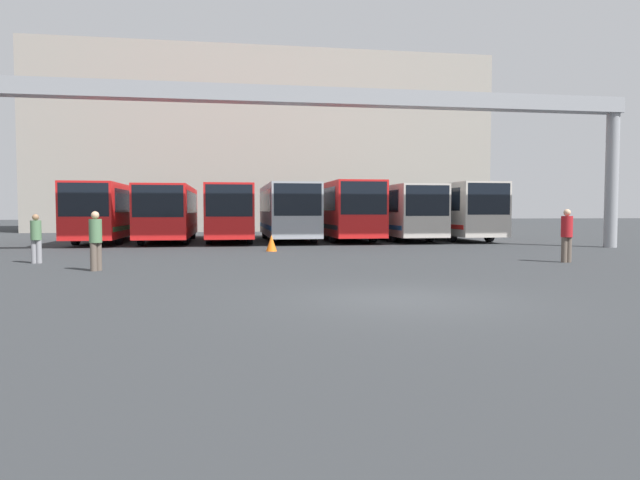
# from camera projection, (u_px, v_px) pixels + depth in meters

# --- Properties ---
(ground_plane) EXTENTS (200.00, 200.00, 0.00)m
(ground_plane) POSITION_uv_depth(u_px,v_px,m) (402.00, 300.00, 11.36)
(ground_plane) COLOR #2D3033
(building_backdrop) EXTENTS (38.67, 12.00, 15.18)m
(building_backdrop) POSITION_uv_depth(u_px,v_px,m) (264.00, 147.00, 52.50)
(building_backdrop) COLOR gray
(building_backdrop) RESTS_ON ground
(overhead_gantry) EXTENTS (29.94, 0.80, 7.05)m
(overhead_gantry) POSITION_uv_depth(u_px,v_px,m) (307.00, 114.00, 24.62)
(overhead_gantry) COLOR gray
(overhead_gantry) RESTS_ON ground
(bus_slot_0) EXTENTS (2.47, 12.41, 3.15)m
(bus_slot_0) POSITION_uv_depth(u_px,v_px,m) (111.00, 209.00, 32.45)
(bus_slot_0) COLOR red
(bus_slot_0) RESTS_ON ground
(bus_slot_1) EXTENTS (2.60, 10.50, 3.07)m
(bus_slot_1) POSITION_uv_depth(u_px,v_px,m) (169.00, 210.00, 32.04)
(bus_slot_1) COLOR red
(bus_slot_1) RESTS_ON ground
(bus_slot_2) EXTENTS (2.47, 10.41, 3.12)m
(bus_slot_2) POSITION_uv_depth(u_px,v_px,m) (229.00, 210.00, 32.53)
(bus_slot_2) COLOR red
(bus_slot_2) RESTS_ON ground
(bus_slot_3) EXTENTS (2.60, 10.24, 3.19)m
(bus_slot_3) POSITION_uv_depth(u_px,v_px,m) (287.00, 209.00, 32.98)
(bus_slot_3) COLOR #999EA5
(bus_slot_3) RESTS_ON ground
(bus_slot_4) EXTENTS (2.61, 11.72, 3.32)m
(bus_slot_4) POSITION_uv_depth(u_px,v_px,m) (341.00, 208.00, 34.24)
(bus_slot_4) COLOR red
(bus_slot_4) RESTS_ON ground
(bus_slot_5) EXTENTS (2.55, 12.18, 3.15)m
(bus_slot_5) POSITION_uv_depth(u_px,v_px,m) (393.00, 209.00, 35.01)
(bus_slot_5) COLOR beige
(bus_slot_5) RESTS_ON ground
(bus_slot_6) EXTENTS (2.57, 10.05, 3.29)m
(bus_slot_6) POSITION_uv_depth(u_px,v_px,m) (451.00, 208.00, 34.49)
(bus_slot_6) COLOR beige
(bus_slot_6) RESTS_ON ground
(pedestrian_near_center) EXTENTS (0.38, 0.38, 1.82)m
(pedestrian_near_center) POSITION_uv_depth(u_px,v_px,m) (567.00, 234.00, 19.39)
(pedestrian_near_center) COLOR brown
(pedestrian_near_center) RESTS_ON ground
(pedestrian_mid_right) EXTENTS (0.34, 0.34, 1.65)m
(pedestrian_mid_right) POSITION_uv_depth(u_px,v_px,m) (36.00, 237.00, 19.06)
(pedestrian_mid_right) COLOR gray
(pedestrian_mid_right) RESTS_ON ground
(pedestrian_near_right) EXTENTS (0.36, 0.36, 1.75)m
(pedestrian_near_right) POSITION_uv_depth(u_px,v_px,m) (96.00, 239.00, 16.69)
(pedestrian_near_right) COLOR brown
(pedestrian_near_right) RESTS_ON ground
(traffic_cone) EXTENTS (0.47, 0.47, 0.71)m
(traffic_cone) POSITION_uv_depth(u_px,v_px,m) (271.00, 243.00, 24.66)
(traffic_cone) COLOR orange
(traffic_cone) RESTS_ON ground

